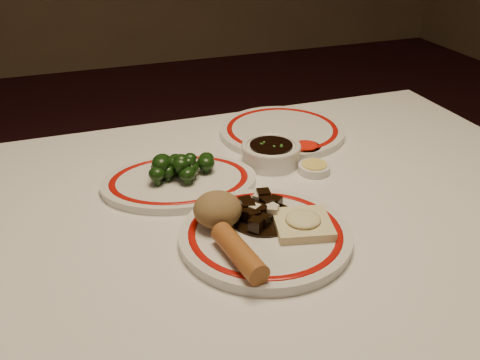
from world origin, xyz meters
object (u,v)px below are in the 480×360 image
at_px(main_plate, 265,236).
at_px(broccoli_pile, 178,165).
at_px(broccoli_plate, 179,182).
at_px(fried_wonton, 303,223).
at_px(rice_mound, 218,210).
at_px(soy_bowl, 271,154).
at_px(spring_roll, 239,252).
at_px(dining_table, 273,247).
at_px(stirfry_heap, 260,212).

xyz_separation_m(main_plate, broccoli_pile, (-0.09, 0.23, 0.03)).
relative_size(main_plate, broccoli_plate, 0.91).
bearing_deg(broccoli_pile, main_plate, -69.63).
bearing_deg(broccoli_pile, fried_wonton, -58.76).
distance_m(rice_mound, broccoli_pile, 0.19).
xyz_separation_m(fried_wonton, soy_bowl, (0.06, 0.27, -0.01)).
height_order(main_plate, broccoli_plate, main_plate).
relative_size(spring_roll, soy_bowl, 1.02).
xyz_separation_m(broccoli_pile, soy_bowl, (0.20, 0.03, -0.02)).
distance_m(spring_roll, broccoli_plate, 0.28).
height_order(dining_table, stirfry_heap, stirfry_heap).
distance_m(fried_wonton, stirfry_heap, 0.07).
bearing_deg(rice_mound, broccoli_pile, 96.32).
relative_size(fried_wonton, stirfry_heap, 0.97).
distance_m(spring_roll, broccoli_pile, 0.29).
xyz_separation_m(broccoli_plate, broccoli_pile, (0.00, 0.01, 0.03)).
height_order(rice_mound, broccoli_plate, rice_mound).
bearing_deg(stirfry_heap, broccoli_pile, 115.98).
bearing_deg(stirfry_heap, spring_roll, -125.47).
relative_size(rice_mound, stirfry_heap, 0.71).
bearing_deg(soy_bowl, rice_mound, -130.71).
relative_size(broccoli_plate, broccoli_pile, 2.42).
xyz_separation_m(dining_table, soy_bowl, (0.06, 0.16, 0.11)).
xyz_separation_m(dining_table, stirfry_heap, (-0.05, -0.06, 0.12)).
bearing_deg(dining_table, spring_roll, -128.25).
bearing_deg(broccoli_plate, soy_bowl, 8.84).
relative_size(rice_mound, fried_wonton, 0.74).
bearing_deg(broccoli_pile, broccoli_plate, -94.34).
bearing_deg(stirfry_heap, broccoli_plate, 116.85).
distance_m(main_plate, soy_bowl, 0.28).
height_order(rice_mound, stirfry_heap, rice_mound).
xyz_separation_m(dining_table, spring_roll, (-0.12, -0.16, 0.13)).
bearing_deg(spring_roll, fried_wonton, 13.44).
relative_size(rice_mound, broccoli_pile, 0.59).
distance_m(rice_mound, spring_roll, 0.11).
bearing_deg(spring_roll, soy_bowl, 52.23).
bearing_deg(broccoli_plate, rice_mound, -83.32).
relative_size(stirfry_heap, soy_bowl, 0.92).
height_order(stirfry_heap, soy_bowl, stirfry_heap).
distance_m(main_plate, rice_mound, 0.09).
distance_m(dining_table, spring_roll, 0.24).
distance_m(main_plate, broccoli_plate, 0.24).
xyz_separation_m(stirfry_heap, broccoli_pile, (-0.09, 0.19, 0.01)).
bearing_deg(broccoli_plate, fried_wonton, -58.01).
bearing_deg(fried_wonton, dining_table, 91.44).
height_order(fried_wonton, soy_bowl, same).
bearing_deg(stirfry_heap, main_plate, -98.73).
bearing_deg(spring_roll, broccoli_pile, 86.07).
height_order(broccoli_pile, soy_bowl, broccoli_pile).
bearing_deg(soy_bowl, dining_table, -110.10).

